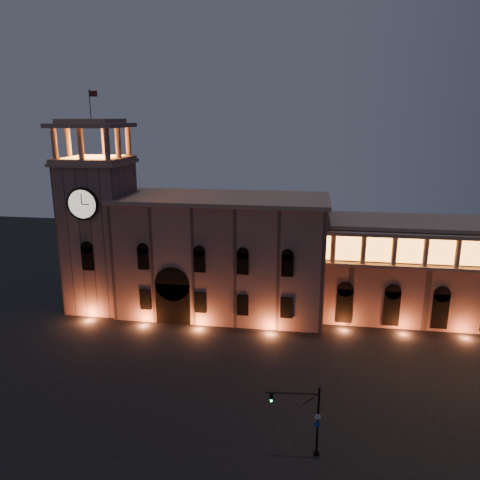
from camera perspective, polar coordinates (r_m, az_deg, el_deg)
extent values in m
plane|color=black|center=(53.23, -4.51, -17.90)|extent=(160.00, 160.00, 0.00)
cube|color=#886459|center=(69.72, -2.21, -2.04)|extent=(30.00, 12.00, 17.00)
cube|color=gray|center=(67.68, -2.28, 5.11)|extent=(30.80, 12.80, 0.60)
cube|color=black|center=(67.99, -8.04, -7.56)|extent=(5.00, 1.40, 6.00)
cylinder|color=black|center=(66.91, -8.13, -5.18)|extent=(5.00, 1.40, 5.00)
cube|color=orange|center=(67.89, -8.08, -7.77)|extent=(4.20, 0.20, 5.00)
cube|color=#886459|center=(73.78, -16.64, 0.30)|extent=(9.00, 9.00, 22.00)
cube|color=gray|center=(71.90, -17.31, 9.01)|extent=(9.80, 9.80, 0.50)
cylinder|color=black|center=(68.44, -18.65, 4.19)|extent=(4.60, 0.35, 4.60)
cylinder|color=beige|center=(68.32, -18.70, 4.17)|extent=(4.00, 0.12, 4.00)
cube|color=gray|center=(71.86, -17.34, 9.41)|extent=(9.40, 9.40, 0.50)
cube|color=orange|center=(71.83, -17.36, 9.64)|extent=(6.80, 6.80, 0.15)
cylinder|color=gray|center=(70.11, -21.69, 10.85)|extent=(0.76, 0.76, 4.20)
cylinder|color=gray|center=(68.30, -18.88, 11.02)|extent=(0.76, 0.76, 4.20)
cylinder|color=gray|center=(66.65, -15.92, 11.16)|extent=(0.76, 0.76, 4.20)
cylinder|color=gray|center=(76.78, -18.85, 11.36)|extent=(0.76, 0.76, 4.20)
cylinder|color=gray|center=(75.13, -16.22, 11.50)|extent=(0.76, 0.76, 4.20)
cylinder|color=gray|center=(73.64, -13.47, 11.62)|extent=(0.76, 0.76, 4.20)
cylinder|color=gray|center=(73.42, -20.21, 11.12)|extent=(0.76, 0.76, 4.20)
cylinder|color=gray|center=(70.13, -14.63, 11.41)|extent=(0.76, 0.76, 4.20)
cube|color=gray|center=(71.61, -17.64, 13.18)|extent=(9.80, 9.80, 0.60)
cube|color=gray|center=(71.60, -17.68, 13.66)|extent=(7.50, 7.50, 0.60)
cylinder|color=black|center=(71.62, -17.83, 15.50)|extent=(0.10, 0.10, 4.00)
plane|color=#561A18|center=(71.41, -17.47, 16.66)|extent=(1.20, 0.00, 1.20)
cube|color=#835F53|center=(74.09, 24.99, -3.66)|extent=(40.00, 10.00, 14.00)
cube|color=gray|center=(72.29, 25.61, 1.81)|extent=(40.60, 10.60, 0.50)
cube|color=gray|center=(68.43, 26.44, -3.27)|extent=(40.00, 1.20, 0.40)
cube|color=gray|center=(67.33, 26.85, 0.22)|extent=(40.00, 1.40, 0.50)
cube|color=orange|center=(68.34, 26.51, -1.37)|extent=(38.00, 0.15, 3.60)
cylinder|color=gray|center=(64.46, 11.29, -0.96)|extent=(0.70, 0.70, 4.00)
cylinder|color=gray|center=(64.79, 14.82, -1.09)|extent=(0.70, 0.70, 4.00)
cylinder|color=gray|center=(65.37, 18.30, -1.22)|extent=(0.70, 0.70, 4.00)
cylinder|color=gray|center=(66.19, 21.71, -1.34)|extent=(0.70, 0.70, 4.00)
cylinder|color=gray|center=(67.23, 25.03, -1.45)|extent=(0.70, 0.70, 4.00)
cylinder|color=black|center=(43.77, 9.46, -21.09)|extent=(0.18, 0.18, 6.43)
cylinder|color=black|center=(45.64, 9.28, -24.22)|extent=(0.51, 0.51, 0.28)
sphere|color=black|center=(41.93, 9.66, -17.43)|extent=(0.26, 0.26, 0.26)
cylinder|color=black|center=(42.05, 6.35, -18.08)|extent=(4.59, 0.49, 0.11)
cube|color=black|center=(42.25, 3.83, -18.58)|extent=(0.30, 0.28, 0.78)
cylinder|color=#0CE53F|center=(42.27, 3.83, -18.98)|extent=(0.17, 0.09, 0.17)
cylinder|color=silver|center=(43.29, 9.45, -20.50)|extent=(0.55, 0.08, 0.55)
cylinder|color=navy|center=(43.72, 9.40, -21.29)|extent=(0.55, 0.08, 0.55)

